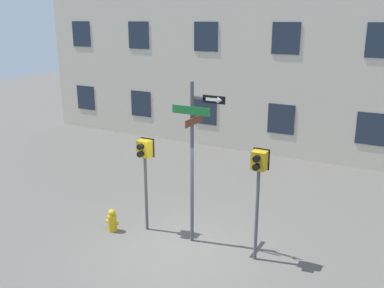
{
  "coord_description": "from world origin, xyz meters",
  "views": [
    {
      "loc": [
        4.81,
        -8.04,
        5.48
      ],
      "look_at": [
        0.14,
        0.64,
        2.59
      ],
      "focal_mm": 40.0,
      "sensor_mm": 36.0,
      "label": 1
    }
  ],
  "objects_px": {
    "pedestrian_signal_right": "(258,174)",
    "fire_hydrant": "(112,221)",
    "pedestrian_signal_left": "(145,159)",
    "street_sign_pole": "(194,150)"
  },
  "relations": [
    {
      "from": "pedestrian_signal_right",
      "to": "fire_hydrant",
      "type": "distance_m",
      "value": 4.3
    },
    {
      "from": "pedestrian_signal_left",
      "to": "fire_hydrant",
      "type": "relative_size",
      "value": 4.07
    },
    {
      "from": "pedestrian_signal_left",
      "to": "fire_hydrant",
      "type": "bearing_deg",
      "value": -146.19
    },
    {
      "from": "fire_hydrant",
      "to": "pedestrian_signal_left",
      "type": "bearing_deg",
      "value": 33.81
    },
    {
      "from": "pedestrian_signal_right",
      "to": "fire_hydrant",
      "type": "xyz_separation_m",
      "value": [
        -3.86,
        -0.48,
        -1.84
      ]
    },
    {
      "from": "street_sign_pole",
      "to": "pedestrian_signal_left",
      "type": "distance_m",
      "value": 1.5
    },
    {
      "from": "fire_hydrant",
      "to": "street_sign_pole",
      "type": "bearing_deg",
      "value": 13.88
    },
    {
      "from": "pedestrian_signal_left",
      "to": "pedestrian_signal_right",
      "type": "bearing_deg",
      "value": -0.67
    },
    {
      "from": "pedestrian_signal_left",
      "to": "pedestrian_signal_right",
      "type": "xyz_separation_m",
      "value": [
        3.09,
        -0.04,
        0.12
      ]
    },
    {
      "from": "street_sign_pole",
      "to": "pedestrian_signal_right",
      "type": "xyz_separation_m",
      "value": [
        1.66,
        -0.07,
        -0.3
      ]
    }
  ]
}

